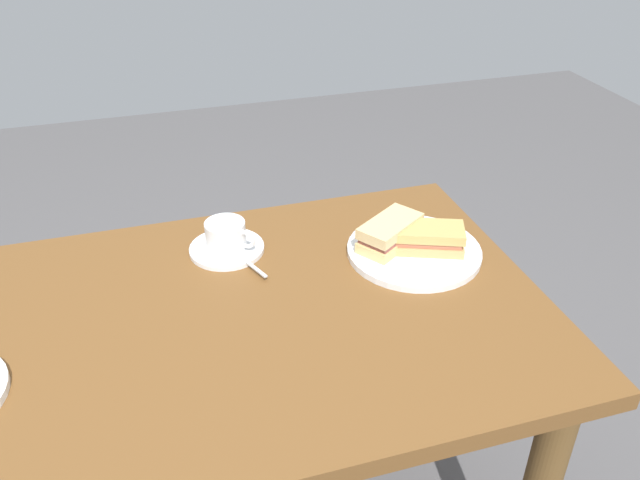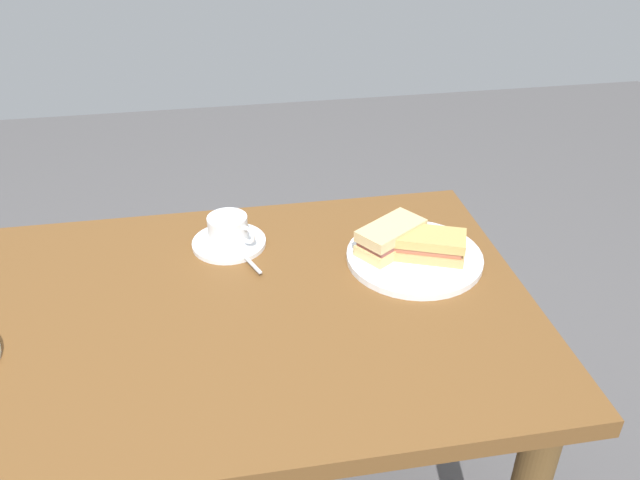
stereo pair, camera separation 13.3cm
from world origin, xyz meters
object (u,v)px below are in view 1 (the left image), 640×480
object	(u,v)px
dining_table	(216,368)
spoon	(247,262)
sandwich_plate	(414,251)
coffee_cup	(226,234)
sandwich_back	(390,233)
coffee_saucer	(227,249)
sandwich_front	(426,238)

from	to	relation	value
dining_table	spoon	size ratio (longest dim) A/B	12.97
sandwich_plate	spoon	bearing A→B (deg)	171.32
dining_table	coffee_cup	size ratio (longest dim) A/B	12.68
dining_table	sandwich_back	distance (m)	0.44
spoon	coffee_cup	bearing A→B (deg)	111.81
dining_table	coffee_saucer	size ratio (longest dim) A/B	7.96
dining_table	sandwich_back	world-z (taller)	sandwich_back
coffee_saucer	sandwich_plate	bearing A→B (deg)	-18.41
coffee_saucer	spoon	distance (m)	0.08
sandwich_plate	coffee_saucer	distance (m)	0.39
spoon	sandwich_front	bearing A→B (deg)	-9.10
sandwich_plate	sandwich_back	xyz separation A→B (m)	(-0.04, 0.03, 0.04)
sandwich_front	sandwich_back	world-z (taller)	sandwich_back
sandwich_back	coffee_saucer	xyz separation A→B (m)	(-0.32, 0.09, -0.04)
sandwich_front	sandwich_back	distance (m)	0.07
sandwich_back	dining_table	bearing A→B (deg)	-162.75
sandwich_back	coffee_saucer	world-z (taller)	sandwich_back
sandwich_plate	spoon	xyz separation A→B (m)	(-0.34, 0.05, 0.01)
sandwich_plate	sandwich_front	distance (m)	0.04
sandwich_plate	coffee_saucer	xyz separation A→B (m)	(-0.37, 0.12, -0.00)
sandwich_plate	coffee_cup	distance (m)	0.39
coffee_saucer	dining_table	bearing A→B (deg)	-107.23
sandwich_plate	sandwich_front	world-z (taller)	sandwich_front
sandwich_back	coffee_cup	xyz separation A→B (m)	(-0.32, 0.09, -0.00)
dining_table	spoon	world-z (taller)	spoon
spoon	dining_table	bearing A→B (deg)	-123.53
sandwich_back	coffee_cup	size ratio (longest dim) A/B	1.63
sandwich_plate	sandwich_back	bearing A→B (deg)	147.83
sandwich_plate	dining_table	bearing A→B (deg)	-167.88
dining_table	sandwich_front	size ratio (longest dim) A/B	7.42
sandwich_front	coffee_saucer	bearing A→B (deg)	161.75
coffee_cup	spoon	bearing A→B (deg)	-68.19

